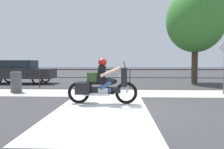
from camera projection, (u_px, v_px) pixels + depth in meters
The scene contains 8 objects.
ground_plane at pixel (137, 109), 6.74m from camera, with size 120.00×120.00×0.00m, color #38383A.
sidewalk_band at pixel (132, 93), 10.13m from camera, with size 44.00×2.40×0.01m, color #B7B2A8.
crosswalk_band at pixel (102, 110), 6.58m from camera, with size 2.78×6.00×0.01m, color silver.
fence_railing at pixel (130, 73), 12.08m from camera, with size 36.00×0.05×1.07m.
motorcycle at pixel (102, 84), 7.53m from camera, with size 2.42×0.76×1.58m.
parked_car at pixel (21, 70), 14.75m from camera, with size 4.31×1.66×1.58m.
trash_bin at pixel (16, 82), 10.34m from camera, with size 0.53×0.53×0.98m.
tree_behind_sign at pixel (195, 21), 14.87m from camera, with size 3.96×3.96×6.48m.
Camera 1 is at (-0.48, -6.70, 1.43)m, focal length 35.00 mm.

